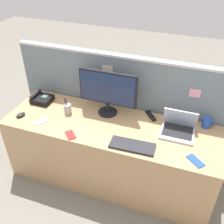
{
  "coord_description": "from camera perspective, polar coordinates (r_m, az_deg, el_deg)",
  "views": [
    {
      "loc": [
        0.69,
        -1.89,
        2.3
      ],
      "look_at": [
        0.0,
        0.05,
        0.84
      ],
      "focal_mm": 42.28,
      "sensor_mm": 36.0,
      "label": 1
    }
  ],
  "objects": [
    {
      "name": "desktop_monitor",
      "position": [
        2.59,
        -0.92,
        4.71
      ],
      "size": [
        0.59,
        0.2,
        0.46
      ],
      "color": "black",
      "rests_on": "desk"
    },
    {
      "name": "cell_phone_red_case",
      "position": [
        2.47,
        -8.98,
        -4.92
      ],
      "size": [
        0.14,
        0.14,
        0.01
      ],
      "primitive_type": "cube",
      "rotation": [
        0.0,
        0.0,
        0.78
      ],
      "color": "#B22323",
      "rests_on": "desk"
    },
    {
      "name": "desk_phone",
      "position": [
        2.98,
        -14.97,
        2.76
      ],
      "size": [
        0.21,
        0.18,
        0.1
      ],
      "color": "black",
      "rests_on": "desk"
    },
    {
      "name": "laptop",
      "position": [
        2.53,
        14.17,
        -3.21
      ],
      "size": [
        0.31,
        0.28,
        0.21
      ],
      "color": "#B2B5BC",
      "rests_on": "desk"
    },
    {
      "name": "pen_cup",
      "position": [
        2.72,
        -9.57,
        0.67
      ],
      "size": [
        0.07,
        0.07,
        0.18
      ],
      "color": "#99999E",
      "rests_on": "desk"
    },
    {
      "name": "coffee_mug",
      "position": [
        2.66,
        19.74,
        -2.17
      ],
      "size": [
        0.12,
        0.08,
        0.1
      ],
      "color": "blue",
      "rests_on": "desk"
    },
    {
      "name": "cubicle_divider",
      "position": [
        2.9,
        2.22,
        0.45
      ],
      "size": [
        2.33,
        0.08,
        1.28
      ],
      "color": "slate",
      "rests_on": "ground_plane"
    },
    {
      "name": "desk",
      "position": [
        2.8,
        -0.35,
        -8.62
      ],
      "size": [
        2.1,
        0.69,
        0.72
      ],
      "primitive_type": "cube",
      "color": "tan",
      "rests_on": "ground_plane"
    },
    {
      "name": "cell_phone_blue_case",
      "position": [
        2.3,
        17.59,
        -10.04
      ],
      "size": [
        0.16,
        0.15,
        0.01
      ],
      "primitive_type": "cube",
      "rotation": [
        0.0,
        0.0,
        0.85
      ],
      "color": "blue",
      "rests_on": "desk"
    },
    {
      "name": "ground_plane",
      "position": [
        3.06,
        -0.32,
        -13.49
      ],
      "size": [
        10.0,
        10.0,
        0.0
      ],
      "primitive_type": "plane",
      "color": "slate"
    },
    {
      "name": "keyboard_main",
      "position": [
        2.32,
        4.42,
        -7.28
      ],
      "size": [
        0.4,
        0.17,
        0.02
      ],
      "primitive_type": "cube",
      "rotation": [
        0.0,
        0.0,
        0.04
      ],
      "color": "#232328",
      "rests_on": "desk"
    },
    {
      "name": "tv_remote",
      "position": [
        2.69,
        8.41,
        -0.81
      ],
      "size": [
        0.14,
        0.16,
        0.02
      ],
      "primitive_type": "cube",
      "rotation": [
        0.0,
        0.0,
        0.66
      ],
      "color": "black",
      "rests_on": "desk"
    },
    {
      "name": "computer_mouse_right_hand",
      "position": [
        2.82,
        -19.14,
        -0.61
      ],
      "size": [
        0.09,
        0.11,
        0.03
      ],
      "primitive_type": "ellipsoid",
      "rotation": [
        0.0,
        0.0,
        -0.32
      ],
      "color": "black",
      "rests_on": "desk"
    },
    {
      "name": "cell_phone_white_slab",
      "position": [
        2.69,
        -15.03,
        -2.0
      ],
      "size": [
        0.14,
        0.17,
        0.01
      ],
      "primitive_type": "cube",
      "rotation": [
        0.0,
        0.0,
        -0.54
      ],
      "color": "silver",
      "rests_on": "desk"
    }
  ]
}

